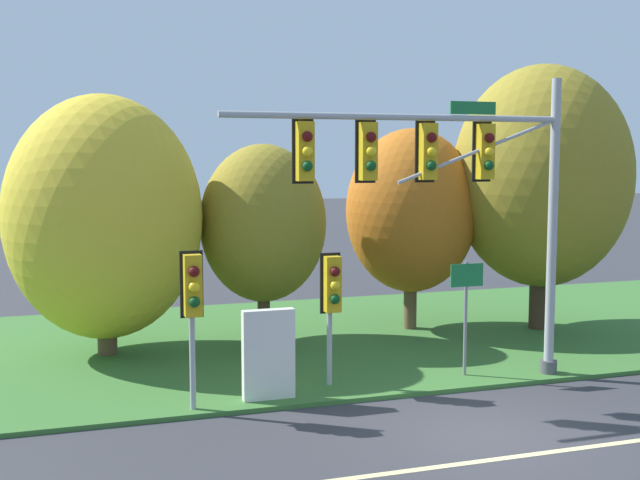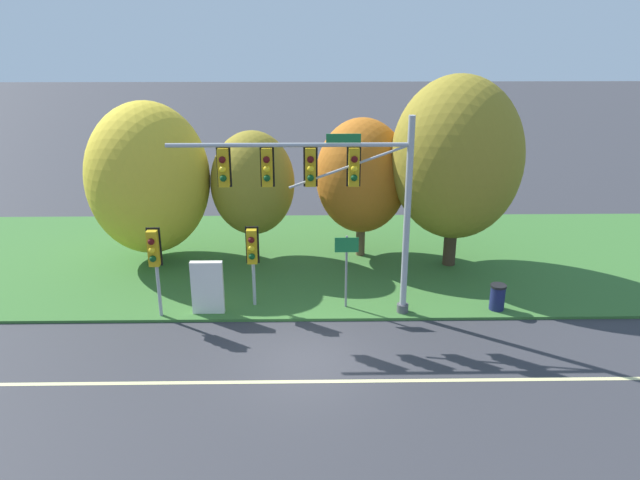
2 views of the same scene
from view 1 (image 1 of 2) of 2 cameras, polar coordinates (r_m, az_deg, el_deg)
name	(u,v)px [view 1 (image 1 of 2)]	position (r m, az deg, el deg)	size (l,w,h in m)	color
ground_plane	(489,433)	(15.79, 11.96, -13.28)	(160.00, 160.00, 0.00)	#333338
lane_stripe	(525,455)	(14.83, 14.35, -14.62)	(36.00, 0.16, 0.01)	beige
grass_verge	(342,337)	(23.01, 1.58, -6.89)	(48.00, 11.50, 0.10)	#386B2D
traffic_signal_mast	(450,177)	(17.83, 9.21, 4.44)	(7.97, 0.49, 6.83)	#9EA0A5
pedestrian_signal_near_kerb	(332,291)	(17.53, 0.86, -3.68)	(0.46, 0.55, 2.97)	#9EA0A5
pedestrian_signal_further_along	(193,295)	(15.99, -9.04, -3.92)	(0.46, 0.55, 3.22)	#9EA0A5
route_sign_post	(466,300)	(18.83, 10.35, -4.20)	(0.82, 0.08, 2.67)	slate
tree_nearest_road	(104,218)	(21.03, -15.11, 1.55)	(4.95, 4.95, 6.63)	brown
tree_left_of_mast	(263,223)	(21.87, -4.06, 1.18)	(3.44, 3.44, 5.41)	#4C3823
tree_behind_signpost	(411,211)	(23.54, 6.51, 2.07)	(3.82, 3.82, 5.88)	brown
tree_mid_verge	(541,177)	(24.22, 15.47, 4.35)	(5.15, 5.15, 7.71)	#423021
info_kiosk	(268,355)	(16.95, -3.69, -8.14)	(1.10, 0.24, 1.90)	silver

